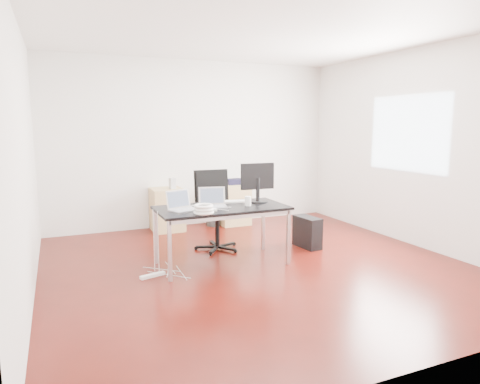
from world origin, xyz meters
name	(u,v)px	position (x,y,z in m)	size (l,w,h in m)	color
room_shell	(261,153)	(0.04, 0.00, 1.40)	(5.00, 5.00, 5.00)	#3A0B06
desk	(222,211)	(-0.37, 0.27, 0.68)	(1.60, 0.80, 0.73)	black
office_chair	(215,206)	(-0.20, 0.96, 0.61)	(0.49, 0.51, 1.08)	black
filing_cabinet_left	(167,210)	(-0.58, 2.23, 0.35)	(0.50, 0.50, 0.70)	tan
filing_cabinet_right	(233,204)	(0.59, 2.23, 0.35)	(0.50, 0.50, 0.70)	tan
pc_tower	(307,232)	(1.01, 0.47, 0.22)	(0.20, 0.45, 0.44)	black
wastebasket	(213,218)	(0.23, 2.25, 0.14)	(0.24, 0.24, 0.28)	black
power_strip	(153,275)	(-1.27, 0.14, 0.02)	(0.30, 0.06, 0.04)	white
laptop_left	(182,205)	(-0.87, 0.26, 0.79)	(0.40, 0.35, 0.23)	silver
laptop_right	(213,202)	(-0.46, 0.32, 0.79)	(0.38, 0.32, 0.23)	silver
monitor	(257,181)	(0.18, 0.39, 1.01)	(0.45, 0.26, 0.51)	black
keyboard	(234,202)	(-0.12, 0.49, 0.74)	(0.44, 0.14, 0.02)	white
cup_white	(248,201)	(-0.05, 0.19, 0.79)	(0.08, 0.08, 0.12)	white
cup_brown	(248,201)	(-0.01, 0.26, 0.78)	(0.08, 0.08, 0.10)	#4E301A
cable_coil	(204,209)	(-0.70, -0.04, 0.78)	(0.24, 0.24, 0.11)	white
power_adapter	(214,210)	(-0.55, 0.06, 0.74)	(0.07, 0.07, 0.03)	white
speaker	(172,183)	(-0.50, 2.16, 0.79)	(0.09, 0.08, 0.18)	#9E9E9E
navy_garment	(234,182)	(0.63, 2.27, 0.74)	(0.30, 0.24, 0.09)	black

